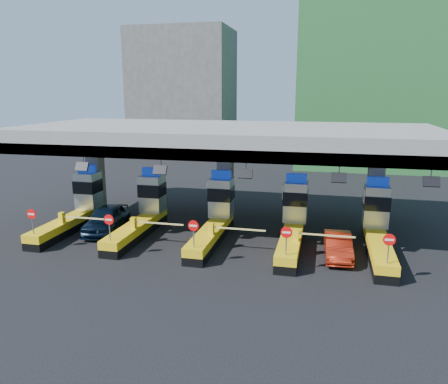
# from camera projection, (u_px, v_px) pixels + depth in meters

# --- Properties ---
(ground) EXTENTS (120.00, 120.00, 0.00)m
(ground) POSITION_uv_depth(u_px,v_px,m) (215.00, 238.00, 28.42)
(ground) COLOR black
(ground) RESTS_ON ground
(toll_canopy) EXTENTS (28.00, 12.09, 7.00)m
(toll_canopy) POSITION_uv_depth(u_px,v_px,m) (225.00, 139.00, 29.77)
(toll_canopy) COLOR slate
(toll_canopy) RESTS_ON ground
(toll_lane_far_left) EXTENTS (4.43, 8.00, 4.16)m
(toll_lane_far_left) POSITION_uv_depth(u_px,v_px,m) (78.00, 207.00, 30.60)
(toll_lane_far_left) COLOR black
(toll_lane_far_left) RESTS_ON ground
(toll_lane_left) EXTENTS (4.43, 8.00, 4.16)m
(toll_lane_left) POSITION_uv_depth(u_px,v_px,m) (144.00, 211.00, 29.49)
(toll_lane_left) COLOR black
(toll_lane_left) RESTS_ON ground
(toll_lane_center) EXTENTS (4.43, 8.00, 4.16)m
(toll_lane_center) POSITION_uv_depth(u_px,v_px,m) (216.00, 216.00, 28.37)
(toll_lane_center) COLOR black
(toll_lane_center) RESTS_ON ground
(toll_lane_right) EXTENTS (4.43, 8.00, 4.16)m
(toll_lane_right) POSITION_uv_depth(u_px,v_px,m) (293.00, 221.00, 27.26)
(toll_lane_right) COLOR black
(toll_lane_right) RESTS_ON ground
(toll_lane_far_right) EXTENTS (4.43, 8.00, 4.16)m
(toll_lane_far_right) POSITION_uv_depth(u_px,v_px,m) (377.00, 227.00, 26.14)
(toll_lane_far_right) COLOR black
(toll_lane_far_right) RESTS_ON ground
(bg_building_scaffold) EXTENTS (18.00, 12.00, 28.00)m
(bg_building_scaffold) POSITION_uv_depth(u_px,v_px,m) (375.00, 52.00, 52.95)
(bg_building_scaffold) COLOR #1E5926
(bg_building_scaffold) RESTS_ON ground
(bg_building_concrete) EXTENTS (14.00, 10.00, 18.00)m
(bg_building_concrete) POSITION_uv_depth(u_px,v_px,m) (183.00, 94.00, 63.66)
(bg_building_concrete) COLOR #4C4C49
(bg_building_concrete) RESTS_ON ground
(van) EXTENTS (2.77, 5.42, 1.77)m
(van) POSITION_uv_depth(u_px,v_px,m) (107.00, 219.00, 29.59)
(van) COLOR black
(van) RESTS_ON ground
(red_car) EXTENTS (1.66, 4.26, 1.38)m
(red_car) POSITION_uv_depth(u_px,v_px,m) (338.00, 246.00, 24.97)
(red_car) COLOR maroon
(red_car) RESTS_ON ground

